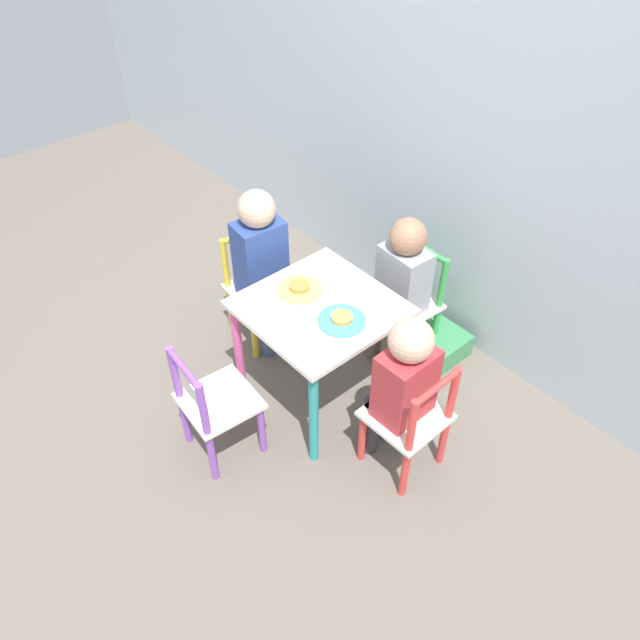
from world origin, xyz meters
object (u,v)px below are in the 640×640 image
chair_purple (214,406)px  plate_right (342,320)px  chair_red (411,421)px  chair_green (407,304)px  chair_yellow (258,289)px  child_left (262,259)px  storage_bin (431,339)px  plate_left (299,288)px  child_right (401,381)px  child_back (400,280)px  kids_table (320,322)px

chair_purple → plate_right: bearing=-103.7°
chair_red → chair_green: same height
chair_red → chair_green: (-0.45, 0.47, 0.00)m
chair_yellow → chair_red: same height
chair_green → child_left: child_left is taller
chair_red → chair_green: bearing=-137.3°
storage_bin → chair_purple: bearing=-98.8°
chair_red → plate_left: (-0.60, -0.01, 0.25)m
chair_purple → storage_bin: (0.16, 1.04, -0.19)m
child_right → plate_left: 0.54m
chair_green → chair_purple: bearing=-90.7°
chair_green → child_left: 0.66m
plate_right → chair_purple: bearing=-108.5°
child_back → plate_left: child_back is taller
chair_purple → storage_bin: chair_purple is taller
chair_red → chair_purple: 0.71m
chair_red → storage_bin: chair_red is taller
plate_left → child_back: bearing=70.9°
chair_green → child_left: (-0.45, -0.44, 0.20)m
kids_table → storage_bin: size_ratio=1.72×
chair_red → chair_purple: bearing=-48.0°
chair_red → child_right: 0.17m
kids_table → child_left: 0.42m
child_back → child_left: bearing=-136.4°
chair_purple → child_right: 0.69m
plate_left → chair_red: bearing=1.0°
plate_left → storage_bin: plate_left is taller
child_left → child_right: child_left is taller
kids_table → chair_yellow: size_ratio=1.05×
kids_table → chair_purple: size_ratio=1.05×
kids_table → child_right: bearing=1.2°
chair_green → child_right: size_ratio=0.73×
chair_green → child_back: (-0.00, -0.06, 0.16)m
kids_table → storage_bin: kids_table is taller
chair_yellow → child_left: (0.06, -0.01, 0.20)m
child_right → chair_yellow: bearing=-93.8°
storage_bin → child_back: bearing=-124.3°
chair_yellow → kids_table: bearing=-90.0°
child_back → storage_bin: 0.39m
chair_green → plate_left: 0.56m
kids_table → plate_right: bearing=0.0°
plate_right → child_right: bearing=1.7°
chair_yellow → chair_red: bearing=-86.4°
chair_yellow → chair_red: (0.96, -0.04, 0.00)m
chair_green → child_back: 0.17m
chair_purple → child_right: bearing=-128.4°
chair_purple → chair_red: bearing=-132.0°
plate_right → storage_bin: plate_right is taller
chair_green → chair_purple: 0.96m
kids_table → child_left: bearing=174.1°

